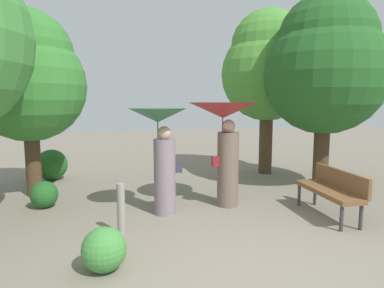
{
  "coord_description": "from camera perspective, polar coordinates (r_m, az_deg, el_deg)",
  "views": [
    {
      "loc": [
        -1.62,
        -3.75,
        2.01
      ],
      "look_at": [
        0.0,
        2.56,
        1.2
      ],
      "focal_mm": 31.19,
      "sensor_mm": 36.0,
      "label": 1
    }
  ],
  "objects": [
    {
      "name": "bush_path_right",
      "position": [
        7.05,
        -23.97,
        -7.89
      ],
      "size": [
        0.51,
        0.51,
        0.51
      ],
      "primitive_type": "sphere",
      "color": "#235B23",
      "rests_on": "ground"
    },
    {
      "name": "tree_near_right",
      "position": [
        8.44,
        21.86,
        12.6
      ],
      "size": [
        2.78,
        2.78,
        4.48
      ],
      "color": "#42301E",
      "rests_on": "ground"
    },
    {
      "name": "person_left",
      "position": [
        5.91,
        -5.31,
        0.18
      ],
      "size": [
        1.03,
        1.03,
        1.91
      ],
      "rotation": [
        0.0,
        0.0,
        1.71
      ],
      "color": "gray",
      "rests_on": "ground"
    },
    {
      "name": "bush_path_left",
      "position": [
        4.29,
        -14.8,
        -17.04
      ],
      "size": [
        0.54,
        0.54,
        0.54
      ],
      "primitive_type": "sphere",
      "color": "#428C3D",
      "rests_on": "ground"
    },
    {
      "name": "person_right",
      "position": [
        6.37,
        5.6,
        2.36
      ],
      "size": [
        1.3,
        1.3,
        2.01
      ],
      "rotation": [
        0.0,
        0.0,
        1.71
      ],
      "color": "#6B5B4C",
      "rests_on": "ground"
    },
    {
      "name": "path_marker_post",
      "position": [
        5.24,
        -12.04,
        -10.9
      ],
      "size": [
        0.12,
        0.12,
        0.8
      ],
      "primitive_type": "cylinder",
      "color": "gray",
      "rests_on": "ground"
    },
    {
      "name": "park_bench",
      "position": [
        6.41,
        22.81,
        -6.97
      ],
      "size": [
        0.6,
        1.53,
        0.83
      ],
      "rotation": [
        0.0,
        0.0,
        -1.64
      ],
      "color": "#38383D",
      "rests_on": "ground"
    },
    {
      "name": "tree_near_left",
      "position": [
        7.89,
        -26.24,
        10.41
      ],
      "size": [
        2.36,
        2.36,
        3.94
      ],
      "color": "#4C3823",
      "rests_on": "ground"
    },
    {
      "name": "ground_plane",
      "position": [
        4.55,
        8.52,
        -19.18
      ],
      "size": [
        40.0,
        40.0,
        0.0
      ],
      "primitive_type": "plane",
      "color": "gray"
    },
    {
      "name": "tree_mid_right",
      "position": [
        9.68,
        12.83,
        12.86
      ],
      "size": [
        2.56,
        2.56,
        4.54
      ],
      "color": "#4C3823",
      "rests_on": "ground"
    },
    {
      "name": "bush_behind_bench",
      "position": [
        9.41,
        -22.89,
        -3.29
      ],
      "size": [
        0.8,
        0.8,
        0.8
      ],
      "primitive_type": "sphere",
      "color": "#235B23",
      "rests_on": "ground"
    }
  ]
}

